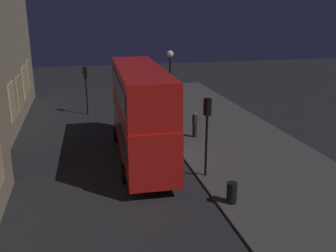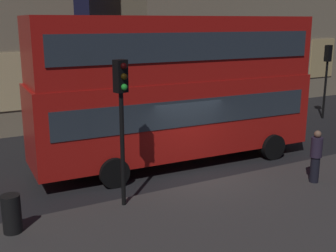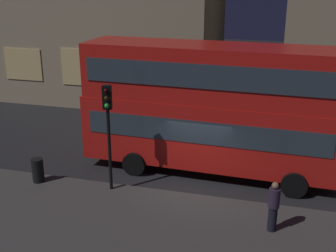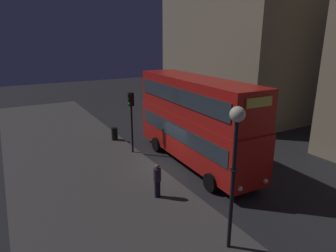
# 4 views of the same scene
# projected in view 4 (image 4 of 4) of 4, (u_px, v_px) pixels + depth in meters

# --- Properties ---
(ground_plane) EXTENTS (80.00, 80.00, 0.00)m
(ground_plane) POSITION_uv_depth(u_px,v_px,m) (170.00, 166.00, 17.92)
(ground_plane) COLOR #232326
(sidewalk_slab) EXTENTS (44.00, 8.07, 0.12)m
(sidewalk_slab) POSITION_uv_depth(u_px,v_px,m) (92.00, 184.00, 15.65)
(sidewalk_slab) COLOR #423F3D
(sidewalk_slab) RESTS_ON ground
(building_with_clock) EXTENTS (14.54, 7.91, 18.36)m
(building_with_clock) POSITION_uv_depth(u_px,v_px,m) (234.00, 19.00, 28.27)
(building_with_clock) COLOR tan
(building_with_clock) RESTS_ON ground
(double_decker_bus) EXTENTS (10.46, 3.01, 5.27)m
(double_decker_bus) POSITION_uv_depth(u_px,v_px,m) (195.00, 117.00, 17.67)
(double_decker_bus) COLOR red
(double_decker_bus) RESTS_ON ground
(traffic_light_near_kerb) EXTENTS (0.38, 0.39, 4.02)m
(traffic_light_near_kerb) POSITION_uv_depth(u_px,v_px,m) (131.00, 110.00, 19.01)
(traffic_light_near_kerb) COLOR black
(traffic_light_near_kerb) RESTS_ON sidewalk_slab
(street_lamp) EXTENTS (0.52, 0.52, 5.27)m
(street_lamp) POSITION_uv_depth(u_px,v_px,m) (235.00, 146.00, 9.71)
(street_lamp) COLOR black
(street_lamp) RESTS_ON sidewalk_slab
(pedestrian) EXTENTS (0.36, 0.36, 1.69)m
(pedestrian) POSITION_uv_depth(u_px,v_px,m) (157.00, 180.00, 14.00)
(pedestrian) COLOR black
(pedestrian) RESTS_ON sidewalk_slab
(litter_bin) EXTENTS (0.46, 0.46, 0.95)m
(litter_bin) POSITION_uv_depth(u_px,v_px,m) (115.00, 134.00, 22.11)
(litter_bin) COLOR black
(litter_bin) RESTS_ON sidewalk_slab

